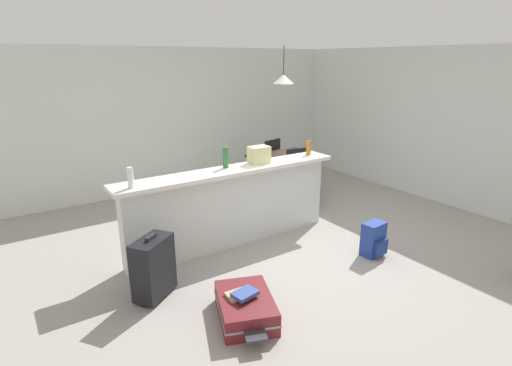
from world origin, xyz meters
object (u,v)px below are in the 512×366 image
Objects in this scene: dining_chair_near_partition at (300,175)px; dining_table at (284,160)px; suitcase_flat_maroon at (246,307)px; book_stack at (242,294)px; dining_chair_far_side at (268,161)px; backpack_blue at (374,240)px; bottle_white at (130,178)px; suitcase_upright_black at (153,267)px; bottle_green at (226,158)px; bottle_amber at (309,148)px; grocery_bag at (259,155)px; pendant_lamp at (283,79)px.

dining_table is at bearing 83.59° from dining_chair_near_partition.
suitcase_flat_maroon is 3.36× the size of book_stack.
dining_chair_far_side reaches higher than book_stack.
suitcase_flat_maroon is at bearing -133.72° from dining_table.
dining_chair_near_partition reaches higher than backpack_blue.
backpack_blue is (-0.40, -1.85, -0.31)m from dining_chair_near_partition.
suitcase_upright_black is (-0.01, -0.54, -0.79)m from bottle_white.
bottle_white is 1.66m from book_stack.
dining_table is 4.14× the size of book_stack.
dining_chair_near_partition is 3.12m from book_stack.
dining_chair_far_side is (2.99, 1.69, -0.60)m from bottle_white.
bottle_green is (1.22, 0.15, 0.02)m from bottle_white.
backpack_blue is at bearing -14.10° from suitcase_upright_black.
bottle_green is 1.29× the size of bottle_amber.
grocery_bag is 0.41× the size of pendant_lamp.
dining_table is 0.53m from dining_chair_far_side.
dining_table is 3.52m from suitcase_flat_maroon.
pendant_lamp reaches higher than grocery_bag.
dining_chair_near_partition is at bearing 77.93° from backpack_blue.
backpack_blue is (-0.42, -2.37, -1.78)m from pendant_lamp.
bottle_amber is 0.18× the size of dining_table.
bottle_amber reaches higher than backpack_blue.
pendant_lamp is 0.71× the size of suitcase_flat_maroon.
dining_chair_far_side is at bearing 36.57° from suitcase_upright_black.
pendant_lamp is at bearing 70.36° from bottle_amber.
bottle_green is at bearing 28.96° from suitcase_upright_black.
bottle_amber is 0.77× the size of grocery_bag.
dining_chair_far_side is 1.48× the size of pendant_lamp.
dining_chair_far_side is (1.30, 1.59, -0.60)m from grocery_bag.
dining_table is at bearing 46.28° from suitcase_flat_maroon.
dining_chair_far_side is 1.55m from pendant_lamp.
pendant_lamp reaches higher than book_stack.
bottle_green reaches higher than grocery_bag.
suitcase_upright_black reaches higher than suitcase_flat_maroon.
pendant_lamp is (0.39, 1.11, 0.88)m from bottle_amber.
suitcase_upright_black is at bearing -91.54° from bottle_white.
bottle_green is 2.06m from backpack_blue.
dining_chair_near_partition is 1.01m from dining_chair_far_side.
bottle_amber is 1.24m from dining_table.
dining_table is (0.42, 1.08, -0.46)m from bottle_amber.
pendant_lamp is 3.89m from book_stack.
dining_table is 1.34m from pendant_lamp.
dining_chair_far_side is at bearing 50.73° from book_stack.
bottle_green is at bearing 64.60° from book_stack.
suitcase_upright_black is at bearing -143.43° from dining_chair_far_side.
dining_chair_near_partition is (1.21, 0.58, -0.60)m from grocery_bag.
grocery_bag is 0.28× the size of dining_chair_far_side.
bottle_white is at bearing 154.96° from backpack_blue.
bottle_white is 2.53m from bottle_amber.
grocery_bag is (-0.84, 0.00, 0.01)m from bottle_amber.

